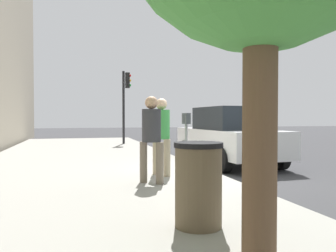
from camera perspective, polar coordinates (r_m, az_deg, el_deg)
The scene contains 8 objects.
ground_plane at distance 8.49m, azimuth 7.16°, elevation -8.42°, with size 80.00×80.00×0.00m, color #38383A.
sidewalk_slab at distance 7.86m, azimuth -13.77°, elevation -8.69°, with size 28.00×6.00×0.15m, color gray.
parking_meter at distance 8.07m, azimuth 3.11°, elevation -0.60°, with size 0.36×0.12×1.41m.
pedestrian_at_meter at distance 7.54m, azimuth -1.13°, elevation -0.72°, with size 0.49×0.38×1.73m.
pedestrian_bystander at distance 6.65m, azimuth -2.83°, elevation -1.07°, with size 0.41×0.42×1.73m.
parked_sedan_near at distance 10.54m, azimuth 10.35°, elevation -1.61°, with size 4.47×2.10×1.77m.
traffic_signal at distance 16.87m, azimuth -7.22°, elevation 5.26°, with size 0.24×0.44×3.60m.
trash_bin at distance 4.08m, azimuth 5.17°, elevation -9.81°, with size 0.59×0.59×1.01m.
Camera 1 is at (-7.74, 3.16, 1.46)m, focal length 35.91 mm.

